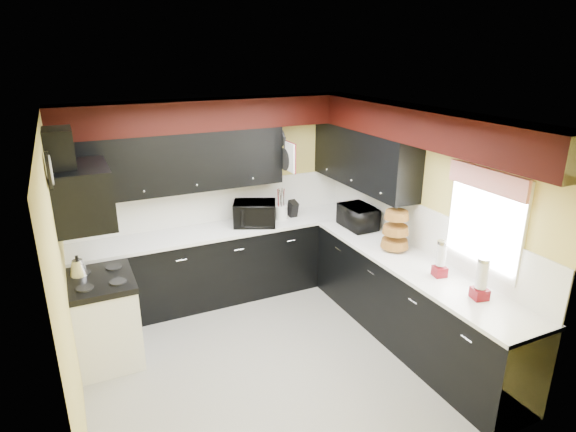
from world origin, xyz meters
The scene contains 35 objects.
ground centered at (0.00, 0.00, 0.00)m, with size 3.60×3.60×0.00m, color gray.
wall_back centered at (0.00, 1.80, 1.25)m, with size 3.60×0.06×2.50m, color #E0C666.
wall_right centered at (1.80, 0.00, 1.25)m, with size 0.06×3.60×2.50m, color #E0C666.
wall_left centered at (-1.80, 0.00, 1.25)m, with size 0.06×3.60×2.50m, color #E0C666.
ceiling centered at (0.00, 0.00, 2.50)m, with size 3.60×3.60×0.06m, color white.
cab_back centered at (0.00, 1.50, 0.45)m, with size 3.60×0.60×0.90m, color black.
cab_right centered at (1.50, -0.30, 0.45)m, with size 0.60×3.00×0.90m, color black.
counter_back centered at (0.00, 1.50, 0.92)m, with size 3.62×0.64×0.04m, color white.
counter_right centered at (1.50, -0.30, 0.92)m, with size 0.64×3.02×0.04m, color white.
splash_back centered at (0.00, 1.79, 1.19)m, with size 3.60×0.02×0.50m, color white.
splash_right centered at (1.79, 0.00, 1.19)m, with size 0.02×3.60×0.50m, color white.
upper_back centered at (-0.50, 1.62, 1.80)m, with size 2.60×0.35×0.70m, color black.
upper_right centered at (1.62, 0.90, 1.80)m, with size 0.35×1.80×0.70m, color black.
soffit_back centered at (0.00, 1.62, 2.33)m, with size 3.60×0.36×0.35m, color black.
soffit_right centered at (1.62, -0.18, 2.33)m, with size 0.36×3.24×0.35m, color black.
stove centered at (-1.50, 0.75, 0.43)m, with size 0.60×0.75×0.86m, color white.
cooktop centered at (-1.50, 0.75, 0.89)m, with size 0.62×0.77×0.06m, color black.
hood centered at (-1.55, 0.75, 1.78)m, with size 0.50×0.78×0.55m, color black.
hood_duct centered at (-1.68, 0.75, 2.20)m, with size 0.24×0.40×0.40m, color black.
window centered at (1.79, -0.90, 1.55)m, with size 0.03×0.86×0.96m, color white, non-canonical shape.
valance centered at (1.73, -0.90, 1.95)m, with size 0.04×0.88×0.20m, color red.
pan_top centered at (0.82, 1.55, 2.00)m, with size 0.03×0.22×0.40m, color black, non-canonical shape.
pan_mid centered at (0.82, 1.42, 1.75)m, with size 0.03×0.28×0.46m, color black, non-canonical shape.
pan_low centered at (0.82, 1.68, 1.72)m, with size 0.03×0.24×0.42m, color black, non-canonical shape.
cut_board centered at (0.83, 1.30, 1.80)m, with size 0.03×0.26×0.35m, color white.
baskets centered at (1.52, 0.05, 1.18)m, with size 0.27×0.27×0.50m, color brown, non-canonical shape.
clock centered at (-1.77, 0.25, 2.15)m, with size 0.03×0.30×0.30m, color black, non-canonical shape.
deco_plate centered at (1.77, -0.35, 2.25)m, with size 0.03×0.24×0.24m, color white, non-canonical shape.
toaster_oven centered at (0.41, 1.44, 1.09)m, with size 0.52×0.43×0.30m, color black.
microwave centered at (1.54, 0.82, 1.08)m, with size 0.50×0.34×0.28m, color black.
utensil_crock centered at (0.81, 1.52, 1.03)m, with size 0.17×0.17×0.18m, color white.
knife_block centered at (0.98, 1.52, 1.05)m, with size 0.10×0.14×0.22m, color black.
kettle centered at (-1.68, 0.91, 1.00)m, with size 0.18×0.18×0.16m, color silver, non-canonical shape.
dispenser_a centered at (1.52, -0.67, 1.10)m, with size 0.12×0.12×0.33m, color #620E0C, non-canonical shape.
dispenser_b centered at (1.53, -1.17, 1.12)m, with size 0.13×0.13×0.36m, color #62140C, non-canonical shape.
Camera 1 is at (-1.64, -3.89, 3.07)m, focal length 30.00 mm.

